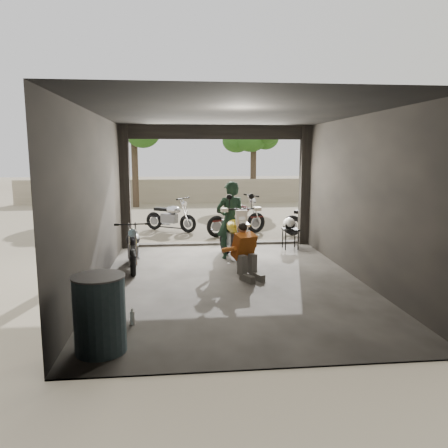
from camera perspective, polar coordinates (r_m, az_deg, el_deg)
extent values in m
plane|color=#7A6D56|center=(8.55, 1.05, -7.62)|extent=(80.00, 80.00, 0.00)
cube|color=#2D2B28|center=(8.55, 1.05, -7.55)|extent=(5.00, 7.00, 0.02)
plane|color=black|center=(8.22, 1.12, 14.27)|extent=(7.00, 7.00, 0.00)
cube|color=black|center=(4.81, 6.17, -1.30)|extent=(5.00, 0.02, 3.20)
cube|color=black|center=(8.31, -16.32, 2.80)|extent=(0.02, 7.00, 3.20)
cube|color=black|center=(8.89, 17.32, 3.14)|extent=(0.02, 7.00, 3.20)
cube|color=black|center=(11.62, -12.78, 4.66)|extent=(0.24, 0.24, 3.20)
cube|color=black|center=(12.02, 10.46, 4.88)|extent=(0.24, 0.24, 3.20)
cube|color=black|center=(11.60, -1.00, 11.90)|extent=(5.00, 0.16, 0.36)
cube|color=#2D2B28|center=(11.92, -0.99, -2.59)|extent=(5.00, 0.25, 0.08)
cube|color=gray|center=(22.22, -3.34, 4.34)|extent=(18.00, 0.30, 1.20)
cylinder|color=#382B1E|center=(20.73, -11.55, 7.12)|extent=(0.30, 0.30, 3.58)
ellipsoid|color=#1E4C14|center=(20.78, -11.75, 13.31)|extent=(2.20, 2.20, 3.14)
cylinder|color=#382B1E|center=(22.46, 3.84, 6.94)|extent=(0.30, 0.30, 3.20)
ellipsoid|color=#1E4C14|center=(22.47, 3.90, 12.04)|extent=(2.20, 2.20, 2.80)
imported|color=black|center=(10.21, 0.87, 0.45)|extent=(0.72, 0.52, 1.84)
cube|color=black|center=(11.44, 8.68, -0.71)|extent=(0.39, 0.39, 0.04)
cylinder|color=black|center=(11.29, 8.05, -2.19)|extent=(0.03, 0.03, 0.53)
cylinder|color=black|center=(11.37, 9.66, -2.14)|extent=(0.03, 0.03, 0.53)
cylinder|color=black|center=(11.60, 7.66, -1.87)|extent=(0.03, 0.03, 0.53)
cylinder|color=black|center=(11.68, 9.23, -1.83)|extent=(0.03, 0.03, 0.53)
ellipsoid|color=silver|center=(11.43, 8.49, 0.12)|extent=(0.35, 0.36, 0.29)
cylinder|color=#36515C|center=(5.73, -15.91, -11.35)|extent=(0.71, 0.71, 0.99)
cylinder|color=black|center=(13.65, 13.85, 3.66)|extent=(0.08, 0.08, 2.44)
cylinder|color=silver|center=(13.58, 14.05, 7.85)|extent=(0.89, 0.03, 0.89)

